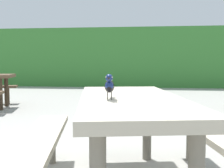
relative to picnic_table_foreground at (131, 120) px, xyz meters
The scene contains 3 objects.
hedge_wall 9.77m from the picnic_table_foreground, 90.98° to the left, with size 28.00×1.45×2.38m, color #387A33.
picnic_table_foreground is the anchor object (origin of this frame).
bird_grackle 0.37m from the picnic_table_foreground, 125.83° to the right, with size 0.08×0.29×0.18m.
Camera 1 is at (0.29, -1.93, 1.01)m, focal length 45.57 mm.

